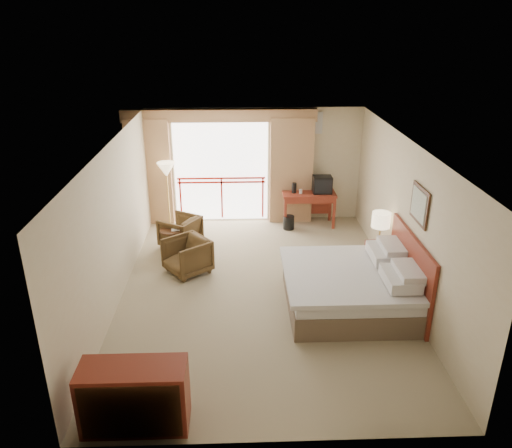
{
  "coord_description": "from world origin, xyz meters",
  "views": [
    {
      "loc": [
        -0.39,
        -7.9,
        4.62
      ],
      "look_at": [
        -0.09,
        0.4,
        1.14
      ],
      "focal_mm": 35.0,
      "sensor_mm": 36.0,
      "label": 1
    }
  ],
  "objects_px": {
    "armchair_near": "(188,272)",
    "side_table": "(172,237)",
    "nightstand": "(378,258)",
    "bed": "(352,287)",
    "wastebasket": "(289,222)",
    "dresser": "(134,397)",
    "table_lamp": "(381,220)",
    "armchair_far": "(181,246)",
    "desk": "(308,199)",
    "tv": "(322,185)",
    "floor_lamp": "(166,172)"
  },
  "relations": [
    {
      "from": "tv",
      "to": "armchair_far",
      "type": "bearing_deg",
      "value": -169.95
    },
    {
      "from": "armchair_near",
      "to": "side_table",
      "type": "bearing_deg",
      "value": 167.17
    },
    {
      "from": "nightstand",
      "to": "dresser",
      "type": "xyz_separation_m",
      "value": [
        -3.94,
        -3.77,
        0.13
      ]
    },
    {
      "from": "armchair_far",
      "to": "dresser",
      "type": "bearing_deg",
      "value": 30.83
    },
    {
      "from": "desk",
      "to": "floor_lamp",
      "type": "xyz_separation_m",
      "value": [
        -3.25,
        -0.18,
        0.75
      ]
    },
    {
      "from": "desk",
      "to": "armchair_far",
      "type": "bearing_deg",
      "value": -160.31
    },
    {
      "from": "table_lamp",
      "to": "dresser",
      "type": "bearing_deg",
      "value": -135.88
    },
    {
      "from": "side_table",
      "to": "floor_lamp",
      "type": "xyz_separation_m",
      "value": [
        -0.21,
        1.29,
        1.02
      ]
    },
    {
      "from": "desk",
      "to": "side_table",
      "type": "distance_m",
      "value": 3.39
    },
    {
      "from": "table_lamp",
      "to": "armchair_far",
      "type": "distance_m",
      "value": 4.28
    },
    {
      "from": "bed",
      "to": "armchair_far",
      "type": "xyz_separation_m",
      "value": [
        -3.16,
        2.56,
        -0.38
      ]
    },
    {
      "from": "bed",
      "to": "wastebasket",
      "type": "height_order",
      "value": "bed"
    },
    {
      "from": "nightstand",
      "to": "desk",
      "type": "distance_m",
      "value": 2.71
    },
    {
      "from": "wastebasket",
      "to": "floor_lamp",
      "type": "relative_size",
      "value": 0.2
    },
    {
      "from": "side_table",
      "to": "dresser",
      "type": "height_order",
      "value": "dresser"
    },
    {
      "from": "table_lamp",
      "to": "armchair_near",
      "type": "bearing_deg",
      "value": 178.55
    },
    {
      "from": "desk",
      "to": "wastebasket",
      "type": "relative_size",
      "value": 3.86
    },
    {
      "from": "wastebasket",
      "to": "armchair_far",
      "type": "xyz_separation_m",
      "value": [
        -2.43,
        -0.84,
        -0.16
      ]
    },
    {
      "from": "table_lamp",
      "to": "armchair_far",
      "type": "xyz_separation_m",
      "value": [
        -3.93,
        1.3,
        -1.07
      ]
    },
    {
      "from": "dresser",
      "to": "floor_lamp",
      "type": "bearing_deg",
      "value": 95.92
    },
    {
      "from": "desk",
      "to": "dresser",
      "type": "height_order",
      "value": "dresser"
    },
    {
      "from": "bed",
      "to": "nightstand",
      "type": "relative_size",
      "value": 3.59
    },
    {
      "from": "dresser",
      "to": "bed",
      "type": "bearing_deg",
      "value": 41.74
    },
    {
      "from": "nightstand",
      "to": "desk",
      "type": "height_order",
      "value": "desk"
    },
    {
      "from": "bed",
      "to": "tv",
      "type": "height_order",
      "value": "tv"
    },
    {
      "from": "bed",
      "to": "nightstand",
      "type": "xyz_separation_m",
      "value": [
        0.78,
        1.21,
        -0.08
      ]
    },
    {
      "from": "bed",
      "to": "wastebasket",
      "type": "bearing_deg",
      "value": 102.1
    },
    {
      "from": "bed",
      "to": "side_table",
      "type": "bearing_deg",
      "value": 145.93
    },
    {
      "from": "wastebasket",
      "to": "bed",
      "type": "bearing_deg",
      "value": -77.9
    },
    {
      "from": "tv",
      "to": "floor_lamp",
      "type": "xyz_separation_m",
      "value": [
        -3.55,
        -0.12,
        0.37
      ]
    },
    {
      "from": "tv",
      "to": "wastebasket",
      "type": "relative_size",
      "value": 1.36
    },
    {
      "from": "floor_lamp",
      "to": "dresser",
      "type": "relative_size",
      "value": 1.26
    },
    {
      "from": "side_table",
      "to": "desk",
      "type": "bearing_deg",
      "value": 25.81
    },
    {
      "from": "wastebasket",
      "to": "armchair_near",
      "type": "bearing_deg",
      "value": -136.58
    },
    {
      "from": "wastebasket",
      "to": "armchair_far",
      "type": "bearing_deg",
      "value": -160.93
    },
    {
      "from": "tv",
      "to": "dresser",
      "type": "bearing_deg",
      "value": -125.87
    },
    {
      "from": "dresser",
      "to": "armchair_far",
      "type": "bearing_deg",
      "value": 92.67
    },
    {
      "from": "wastebasket",
      "to": "floor_lamp",
      "type": "bearing_deg",
      "value": 177.57
    },
    {
      "from": "nightstand",
      "to": "wastebasket",
      "type": "relative_size",
      "value": 1.85
    },
    {
      "from": "table_lamp",
      "to": "side_table",
      "type": "relative_size",
      "value": 1.18
    },
    {
      "from": "armchair_near",
      "to": "floor_lamp",
      "type": "distance_m",
      "value": 2.64
    },
    {
      "from": "bed",
      "to": "floor_lamp",
      "type": "distance_m",
      "value": 5.06
    },
    {
      "from": "table_lamp",
      "to": "wastebasket",
      "type": "height_order",
      "value": "table_lamp"
    },
    {
      "from": "desk",
      "to": "tv",
      "type": "relative_size",
      "value": 2.84
    },
    {
      "from": "tv",
      "to": "floor_lamp",
      "type": "height_order",
      "value": "floor_lamp"
    },
    {
      "from": "table_lamp",
      "to": "side_table",
      "type": "height_order",
      "value": "table_lamp"
    },
    {
      "from": "desk",
      "to": "floor_lamp",
      "type": "bearing_deg",
      "value": -178.51
    },
    {
      "from": "armchair_near",
      "to": "nightstand",
      "type": "bearing_deg",
      "value": 50.5
    },
    {
      "from": "nightstand",
      "to": "bed",
      "type": "bearing_deg",
      "value": -126.46
    },
    {
      "from": "desk",
      "to": "dresser",
      "type": "distance_m",
      "value": 6.91
    }
  ]
}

